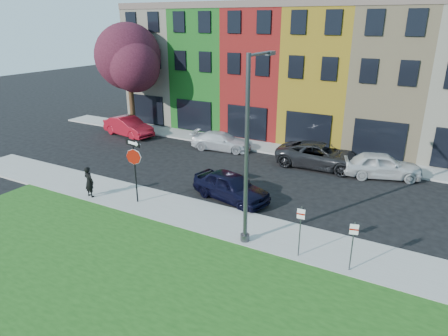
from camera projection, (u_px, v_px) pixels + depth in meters
The scene contains 15 objects.
ground at pixel (184, 252), 16.70m from camera, with size 120.00×120.00×0.00m, color black.
sidewalk_near at pixel (257, 231), 18.23m from camera, with size 40.00×3.00×0.12m, color gray.
sidewalk_far at pixel (263, 147), 30.34m from camera, with size 40.00×2.40×0.12m, color gray.
rowhouse_block at pixel (301, 73), 33.46m from camera, with size 30.00×10.12×10.00m.
stop_sign at pixel (134, 158), 20.23m from camera, with size 1.04×0.23×3.41m.
man at pixel (89, 182), 21.42m from camera, with size 0.66×0.47×1.71m, color black.
sedan_near at pixel (231, 186), 21.35m from camera, with size 4.80×2.81×1.53m, color black.
parked_car_red at pixel (128, 126), 33.31m from camera, with size 5.05×2.54×1.59m, color maroon.
parked_car_silver at pixel (221, 141), 29.75m from camera, with size 4.75×2.55×1.31m, color silver.
parked_car_dark at pixel (320, 156), 26.12m from camera, with size 5.81×2.84×1.59m, color black.
parked_car_white at pixel (382, 165), 24.41m from camera, with size 4.96×3.23×1.57m, color silver.
street_lamp at pixel (249, 152), 16.14m from camera, with size 0.40×2.58×7.87m.
parking_sign_a at pixel (300, 226), 15.77m from camera, with size 0.32×0.09×2.20m.
parking_sign_b at pixel (353, 240), 14.85m from camera, with size 0.31×0.12×2.05m.
tree_purple at pixel (130, 58), 33.13m from camera, with size 6.53×5.72×8.90m.
Camera 1 is at (8.50, -11.79, 9.11)m, focal length 32.00 mm.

